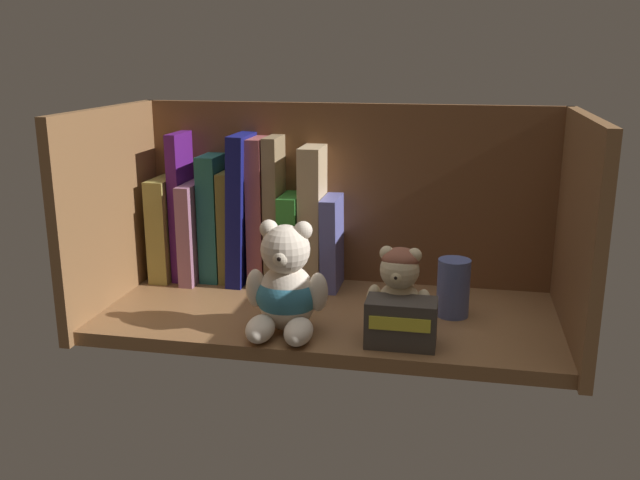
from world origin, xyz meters
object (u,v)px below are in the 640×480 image
at_px(book_6, 261,210).
at_px(book_10, 334,240).
at_px(teddy_bear_smaller, 399,294).
at_px(book_7, 276,210).
at_px(book_8, 293,238).
at_px(book_0, 171,226).
at_px(book_3, 215,217).
at_px(book_1, 185,205).
at_px(teddy_bear_larger, 286,289).
at_px(book_2, 199,229).
at_px(small_product_box, 401,323).
at_px(book_4, 231,225).
at_px(book_9, 314,216).
at_px(book_5, 245,207).
at_px(pillar_candle, 453,288).

xyz_separation_m(book_6, book_10, (0.12, 0.00, -0.05)).
height_order(book_6, teddy_bear_smaller, book_6).
bearing_deg(book_7, book_8, 0.00).
xyz_separation_m(book_0, book_3, (0.08, 0.00, 0.02)).
distance_m(book_1, teddy_bear_larger, 0.32).
xyz_separation_m(book_2, book_3, (0.03, 0.00, 0.02)).
xyz_separation_m(book_1, teddy_bear_smaller, (0.38, -0.20, -0.07)).
relative_size(book_1, small_product_box, 2.67).
distance_m(book_0, book_4, 0.11).
height_order(book_1, book_8, book_1).
xyz_separation_m(book_4, book_10, (0.18, 0.00, -0.02)).
relative_size(book_4, book_9, 0.80).
bearing_deg(book_5, book_0, 180.00).
height_order(book_7, book_9, book_7).
distance_m(book_7, book_8, 0.05).
bearing_deg(book_6, book_4, 180.00).
relative_size(book_4, book_8, 1.22).
distance_m(book_1, pillar_candle, 0.47).
relative_size(book_10, small_product_box, 1.63).
xyz_separation_m(book_6, book_9, (0.09, 0.00, -0.01)).
height_order(book_1, book_7, book_1).
bearing_deg(book_6, book_1, 180.00).
relative_size(book_8, book_10, 1.00).
relative_size(book_7, teddy_bear_larger, 1.56).
bearing_deg(book_2, book_5, 0.00).
bearing_deg(book_10, book_0, 180.00).
bearing_deg(pillar_candle, book_9, 155.15).
xyz_separation_m(book_7, book_8, (0.03, 0.00, -0.05)).
bearing_deg(book_0, book_8, 0.00).
height_order(book_2, teddy_bear_smaller, book_2).
bearing_deg(pillar_candle, teddy_bear_larger, -154.95).
bearing_deg(book_5, book_7, 0.00).
bearing_deg(book_0, book_7, 0.00).
distance_m(teddy_bear_smaller, small_product_box, 0.04).
height_order(book_0, teddy_bear_smaller, book_0).
relative_size(book_1, teddy_bear_larger, 1.58).
relative_size(book_6, book_10, 1.60).
height_order(book_0, pillar_candle, book_0).
distance_m(book_6, teddy_bear_smaller, 0.32).
bearing_deg(book_9, book_0, 180.00).
height_order(book_5, book_7, book_5).
bearing_deg(book_4, small_product_box, -36.56).
distance_m(book_1, book_3, 0.06).
height_order(book_8, teddy_bear_larger, teddy_bear_larger).
xyz_separation_m(book_1, book_2, (0.02, 0.00, -0.04)).
xyz_separation_m(book_8, small_product_box, (0.20, -0.23, -0.04)).
xyz_separation_m(book_0, teddy_bear_larger, (0.26, -0.21, -0.02)).
bearing_deg(book_5, book_6, 0.00).
relative_size(book_0, book_9, 0.75).
distance_m(book_10, pillar_candle, 0.23).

